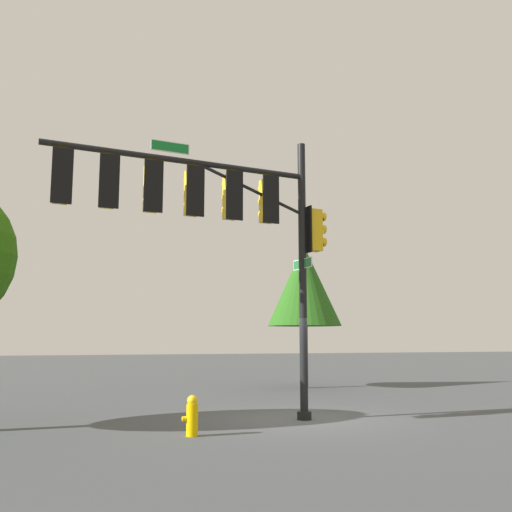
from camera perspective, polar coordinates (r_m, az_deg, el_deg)
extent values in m
plane|color=#434649|center=(14.83, 4.82, -15.88)|extent=(120.00, 120.00, 0.00)
cylinder|color=black|center=(14.77, 4.65, -2.12)|extent=(0.20, 0.20, 7.09)
cylinder|color=black|center=(14.81, 4.81, -15.49)|extent=(0.36, 0.36, 0.20)
cylinder|color=black|center=(14.02, -7.24, 9.33)|extent=(6.45, 1.05, 0.14)
cylinder|color=black|center=(14.50, -0.50, 6.61)|extent=(2.93, 0.49, 1.08)
cube|color=yellow|center=(14.63, 1.15, 5.47)|extent=(0.37, 0.40, 1.10)
cube|color=black|center=(14.46, 1.50, 5.64)|extent=(0.44, 0.10, 1.22)
sphere|color=maroon|center=(14.89, 0.81, 6.58)|extent=(0.22, 0.22, 0.22)
cylinder|color=yellow|center=(14.96, 0.71, 6.71)|extent=(0.25, 0.17, 0.23)
sphere|color=#FFFC14|center=(14.81, 0.81, 5.31)|extent=(0.22, 0.22, 0.22)
cylinder|color=yellow|center=(14.87, 0.71, 5.44)|extent=(0.25, 0.17, 0.23)
sphere|color=#0B621E|center=(14.73, 0.82, 4.02)|extent=(0.22, 0.22, 0.22)
cylinder|color=yellow|center=(14.80, 0.72, 4.16)|extent=(0.25, 0.17, 0.23)
cube|color=yellow|center=(14.23, -2.48, 5.87)|extent=(0.38, 0.41, 1.10)
cube|color=black|center=(14.06, -2.14, 6.05)|extent=(0.44, 0.11, 1.22)
sphere|color=maroon|center=(14.50, -2.79, 7.00)|extent=(0.22, 0.22, 0.22)
cylinder|color=yellow|center=(14.56, -2.89, 7.13)|extent=(0.25, 0.18, 0.23)
sphere|color=#FFFC14|center=(14.41, -2.80, 5.70)|extent=(0.22, 0.22, 0.22)
cylinder|color=yellow|center=(14.48, -2.90, 5.83)|extent=(0.25, 0.18, 0.23)
sphere|color=#0B621E|center=(14.33, -2.81, 4.38)|extent=(0.22, 0.22, 0.22)
cylinder|color=yellow|center=(14.40, -2.91, 4.52)|extent=(0.25, 0.18, 0.23)
cube|color=yellow|center=(13.89, -6.31, 6.26)|extent=(0.37, 0.40, 1.10)
cube|color=black|center=(13.71, -6.03, 6.46)|extent=(0.44, 0.11, 1.22)
sphere|color=maroon|center=(14.16, -6.56, 7.41)|extent=(0.22, 0.22, 0.22)
cylinder|color=yellow|center=(14.23, -6.64, 7.54)|extent=(0.25, 0.17, 0.23)
sphere|color=#FFFC14|center=(14.07, -6.58, 6.08)|extent=(0.22, 0.22, 0.22)
cylinder|color=yellow|center=(14.14, -6.66, 6.22)|extent=(0.25, 0.17, 0.23)
sphere|color=#0B621E|center=(14.00, -6.60, 4.73)|extent=(0.22, 0.22, 0.22)
cylinder|color=yellow|center=(14.06, -6.68, 4.88)|extent=(0.25, 0.17, 0.23)
cube|color=yellow|center=(13.62, -10.32, 6.65)|extent=(0.36, 0.39, 1.10)
cube|color=black|center=(13.43, -10.13, 6.85)|extent=(0.44, 0.09, 1.22)
sphere|color=maroon|center=(13.89, -10.46, 7.80)|extent=(0.22, 0.22, 0.22)
cylinder|color=yellow|center=(13.96, -10.51, 7.93)|extent=(0.24, 0.16, 0.23)
sphere|color=#FFFC14|center=(13.80, -10.50, 6.45)|extent=(0.22, 0.22, 0.22)
cylinder|color=yellow|center=(13.87, -10.55, 6.59)|extent=(0.24, 0.16, 0.23)
sphere|color=#0B621E|center=(13.72, -10.54, 5.07)|extent=(0.22, 0.22, 0.22)
cylinder|color=yellow|center=(13.79, -10.59, 5.22)|extent=(0.24, 0.16, 0.23)
cube|color=yellow|center=(13.41, -14.48, 7.01)|extent=(0.36, 0.39, 1.10)
cube|color=black|center=(13.22, -14.35, 7.23)|extent=(0.44, 0.09, 1.22)
sphere|color=maroon|center=(13.69, -14.55, 8.18)|extent=(0.22, 0.22, 0.22)
cylinder|color=yellow|center=(13.76, -14.58, 8.31)|extent=(0.24, 0.16, 0.23)
sphere|color=#FFFC14|center=(13.60, -14.61, 6.80)|extent=(0.22, 0.22, 0.22)
cylinder|color=yellow|center=(13.67, -14.64, 6.94)|extent=(0.24, 0.16, 0.23)
sphere|color=#0B621E|center=(13.52, -14.66, 5.41)|extent=(0.22, 0.22, 0.22)
cylinder|color=yellow|center=(13.59, -14.69, 5.55)|extent=(0.24, 0.16, 0.23)
cube|color=yellow|center=(13.27, -18.75, 7.34)|extent=(0.36, 0.40, 1.10)
cube|color=black|center=(13.08, -18.67, 7.57)|extent=(0.44, 0.09, 1.22)
sphere|color=maroon|center=(13.56, -18.76, 8.51)|extent=(0.22, 0.22, 0.22)
cylinder|color=yellow|center=(13.63, -18.78, 8.64)|extent=(0.25, 0.17, 0.23)
sphere|color=#FFFC14|center=(13.47, -18.83, 7.13)|extent=(0.22, 0.22, 0.22)
cylinder|color=yellow|center=(13.54, -18.84, 7.27)|extent=(0.25, 0.17, 0.23)
sphere|color=#0B621E|center=(13.38, -18.90, 5.72)|extent=(0.22, 0.22, 0.22)
cylinder|color=yellow|center=(13.45, -18.91, 5.87)|extent=(0.25, 0.17, 0.23)
cube|color=yellow|center=(15.13, 5.75, 2.54)|extent=(0.40, 0.37, 1.10)
cube|color=black|center=(15.03, 5.10, 2.60)|extent=(0.10, 0.44, 1.22)
sphere|color=maroon|center=(15.30, 6.38, 3.73)|extent=(0.22, 0.22, 0.22)
cylinder|color=yellow|center=(15.34, 6.57, 3.89)|extent=(0.17, 0.25, 0.23)
sphere|color=#FFFC14|center=(15.23, 6.40, 2.48)|extent=(0.22, 0.22, 0.22)
cylinder|color=yellow|center=(15.27, 6.59, 2.64)|extent=(0.17, 0.25, 0.23)
sphere|color=#0B621E|center=(15.17, 6.42, 1.22)|extent=(0.22, 0.22, 0.22)
cylinder|color=yellow|center=(15.21, 6.61, 1.38)|extent=(0.17, 0.25, 0.23)
cube|color=white|center=(14.03, -8.50, 10.64)|extent=(0.93, 0.15, 0.26)
cube|color=#12772A|center=(14.03, -8.50, 10.64)|extent=(0.90, 0.16, 0.22)
cube|color=white|center=(14.81, 4.64, -0.77)|extent=(0.15, 0.93, 0.26)
cube|color=#1F6732|center=(14.81, 4.64, -0.77)|extent=(0.16, 0.90, 0.22)
cylinder|color=#EFB701|center=(12.40, -6.35, -15.87)|extent=(0.24, 0.24, 0.65)
sphere|color=yellow|center=(12.35, -6.32, -14.05)|extent=(0.22, 0.22, 0.22)
cylinder|color=yellow|center=(12.37, -7.06, -15.72)|extent=(0.12, 0.10, 0.10)
cylinder|color=brown|center=(23.94, 4.87, -9.92)|extent=(0.25, 0.25, 2.51)
cone|color=#265D18|center=(24.03, 4.79, -2.88)|extent=(3.05, 3.05, 3.39)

